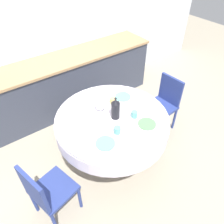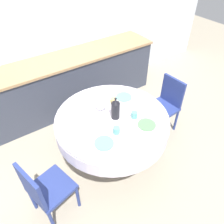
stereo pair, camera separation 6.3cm
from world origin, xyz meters
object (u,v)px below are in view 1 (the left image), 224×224
Objects in this scene: chair_left at (164,102)px; coffee_carafe at (115,109)px; teapot at (100,105)px; chair_right at (47,191)px.

coffee_carafe is (-0.99, -0.09, 0.42)m from chair_left.
teapot is at bearing 106.29° from coffee_carafe.
chair_right is (-2.01, -0.31, 0.00)m from chair_left.
chair_left is at bearing 85.00° from chair_right.
chair_left is at bearing 5.41° from coffee_carafe.
chair_left is at bearing -6.65° from teapot.
coffee_carafe is at bearing -73.71° from teapot.
coffee_carafe reaches higher than chair_left.
coffee_carafe reaches higher than teapot.
coffee_carafe is at bearing 88.22° from chair_right.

